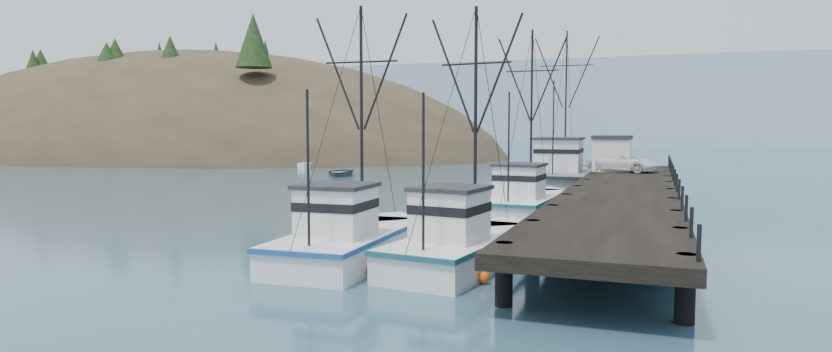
% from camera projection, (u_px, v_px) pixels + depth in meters
% --- Properties ---
extents(ground, '(400.00, 400.00, 0.00)m').
position_uv_depth(ground, '(263.00, 256.00, 27.83)').
color(ground, '#2D5164').
rests_on(ground, ground).
extents(pier, '(6.00, 44.00, 2.00)m').
position_uv_depth(pier, '(623.00, 192.00, 37.82)').
color(pier, black).
rests_on(pier, ground).
extents(headland, '(134.80, 78.00, 51.00)m').
position_uv_depth(headland, '(164.00, 177.00, 127.59)').
color(headland, '#382D1E').
rests_on(headland, ground).
extents(distant_ridge, '(360.00, 40.00, 26.00)m').
position_uv_depth(distant_ridge, '(634.00, 145.00, 183.35)').
color(distant_ridge, '#9EB2C6').
rests_on(distant_ridge, ground).
extents(distant_ridge_far, '(180.00, 25.00, 18.00)m').
position_uv_depth(distant_ridge_far, '(476.00, 142.00, 214.65)').
color(distant_ridge_far, silver).
rests_on(distant_ridge_far, ground).
extents(moored_sailboats, '(17.26, 16.37, 6.35)m').
position_uv_depth(moored_sailboats, '(316.00, 162.00, 92.12)').
color(moored_sailboats, white).
rests_on(moored_sailboats, ground).
extents(trawler_near, '(4.58, 10.56, 10.74)m').
position_uv_depth(trawler_near, '(465.00, 245.00, 25.96)').
color(trawler_near, white).
rests_on(trawler_near, ground).
extents(trawler_mid, '(4.00, 11.03, 10.98)m').
position_uv_depth(trawler_mid, '(353.00, 240.00, 27.15)').
color(trawler_mid, white).
rests_on(trawler_mid, ground).
extents(trawler_far, '(4.43, 11.82, 12.00)m').
position_uv_depth(trawler_far, '(526.00, 201.00, 40.79)').
color(trawler_far, white).
rests_on(trawler_far, ground).
extents(work_vessel, '(5.22, 17.01, 14.07)m').
position_uv_depth(work_vessel, '(562.00, 177.00, 55.23)').
color(work_vessel, slate).
rests_on(work_vessel, ground).
extents(pier_shed, '(3.00, 3.20, 2.80)m').
position_uv_depth(pier_shed, '(612.00, 153.00, 51.16)').
color(pier_shed, silver).
rests_on(pier_shed, pier).
extents(pickup_truck, '(5.78, 3.85, 1.47)m').
position_uv_depth(pickup_truck, '(623.00, 162.00, 50.14)').
color(pickup_truck, white).
rests_on(pickup_truck, pier).
extents(motorboat, '(5.14, 6.38, 1.17)m').
position_uv_depth(motorboat, '(340.00, 176.00, 71.72)').
color(motorboat, slate).
rests_on(motorboat, ground).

